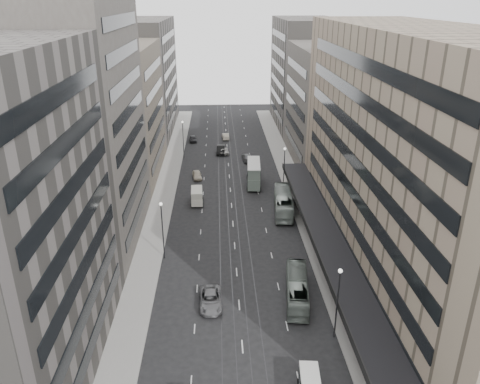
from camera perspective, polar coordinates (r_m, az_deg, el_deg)
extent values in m
plane|color=black|center=(54.94, -0.05, -14.21)|extent=(220.00, 220.00, 0.00)
cube|color=gray|center=(88.90, 6.54, 0.83)|extent=(4.00, 125.00, 0.15)
cube|color=gray|center=(88.34, -9.02, 0.54)|extent=(4.00, 125.00, 0.15)
cube|color=gray|center=(59.75, 20.66, 3.68)|extent=(15.00, 60.00, 30.00)
cube|color=black|center=(61.07, 10.97, -6.10)|extent=(4.40, 60.00, 0.50)
cube|color=#4A4540|center=(100.93, 10.98, 10.31)|extent=(15.00, 28.00, 24.00)
cube|color=#5F5B55|center=(129.45, 8.00, 14.07)|extent=(15.00, 32.00, 28.00)
cube|color=#4A4540|center=(67.72, -19.54, 7.74)|extent=(15.00, 26.00, 34.00)
cube|color=#6A6052|center=(94.20, -14.80, 9.41)|extent=(15.00, 28.00, 25.00)
cube|color=#5F5B55|center=(125.83, -11.95, 13.57)|extent=(15.00, 38.00, 28.00)
cylinder|color=#262628|center=(49.91, 11.74, -13.38)|extent=(0.16, 0.16, 8.00)
sphere|color=silver|center=(47.64, 12.14, -9.38)|extent=(0.44, 0.44, 0.44)
cylinder|color=#262628|center=(84.85, 5.38, 2.63)|extent=(0.16, 0.16, 8.00)
sphere|color=silver|center=(83.54, 5.49, 5.27)|extent=(0.44, 0.44, 0.44)
cylinder|color=#262628|center=(63.41, -9.40, -4.84)|extent=(0.16, 0.16, 8.00)
sphere|color=silver|center=(61.64, -9.64, -1.45)|extent=(0.44, 0.44, 0.44)
cylinder|color=#262628|center=(103.32, -6.93, 6.25)|extent=(0.16, 0.16, 8.00)
sphere|color=silver|center=(102.24, -7.04, 8.46)|extent=(0.44, 0.44, 0.44)
imported|color=slate|center=(56.31, 6.98, -11.61)|extent=(3.66, 10.36, 2.82)
imported|color=#95A199|center=(77.49, 5.32, -1.26)|extent=(3.93, 12.03, 3.29)
cube|color=slate|center=(87.98, 1.68, 1.74)|extent=(2.79, 8.37, 2.11)
cube|color=slate|center=(87.30, 1.69, 2.95)|extent=(2.73, 8.04, 1.83)
cube|color=silver|center=(86.97, 1.70, 3.55)|extent=(2.79, 8.37, 0.11)
cylinder|color=black|center=(85.60, 0.93, 0.37)|extent=(0.31, 0.93, 0.92)
cylinder|color=black|center=(85.64, 2.46, 0.36)|extent=(0.31, 0.93, 0.92)
cylinder|color=black|center=(91.12, 0.92, 1.79)|extent=(0.31, 0.93, 0.92)
cylinder|color=black|center=(91.16, 2.36, 1.78)|extent=(0.31, 0.93, 0.92)
cube|color=silver|center=(44.75, 8.57, -21.83)|extent=(2.04, 4.17, 0.84)
cylinder|color=black|center=(46.67, 7.15, -22.00)|extent=(0.23, 0.63, 0.61)
cylinder|color=black|center=(46.86, 9.41, -21.94)|extent=(0.23, 0.63, 0.61)
cube|color=beige|center=(80.58, -5.27, -0.79)|extent=(2.08, 4.32, 1.31)
cube|color=beige|center=(80.12, -5.30, -0.02)|extent=(2.03, 4.24, 1.03)
cylinder|color=black|center=(79.57, -5.94, -1.64)|extent=(0.22, 0.69, 0.68)
cylinder|color=black|center=(79.55, -4.56, -1.60)|extent=(0.22, 0.69, 0.68)
cylinder|color=black|center=(82.14, -5.92, -0.84)|extent=(0.22, 0.69, 0.68)
cylinder|color=black|center=(82.12, -4.58, -0.80)|extent=(0.22, 0.69, 0.68)
imported|color=slate|center=(55.36, -3.61, -12.97)|extent=(2.71, 5.54, 1.51)
imported|color=#C0B59F|center=(91.97, -5.25, 2.07)|extent=(2.21, 4.37, 1.43)
imported|color=black|center=(106.81, -2.35, 5.19)|extent=(2.00, 5.26, 1.71)
imported|color=silver|center=(106.71, -2.03, 5.07)|extent=(2.48, 4.91, 1.33)
imported|color=#525355|center=(101.91, 0.89, 4.26)|extent=(2.43, 5.20, 1.47)
imported|color=black|center=(116.20, -5.76, 6.49)|extent=(2.15, 4.45, 1.46)
imported|color=beige|center=(117.90, -1.77, 6.84)|extent=(1.78, 4.58, 1.49)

